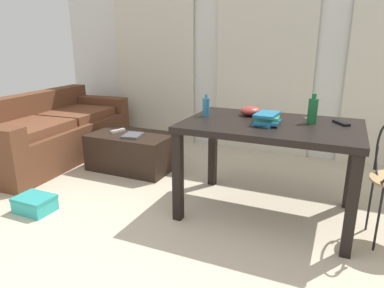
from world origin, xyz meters
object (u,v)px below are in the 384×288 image
Objects in this scene: couch at (51,133)px; shoebox at (35,204)px; coffee_table at (132,151)px; bottle_far at (313,111)px; bottle_near at (206,107)px; magazine at (133,135)px; bowl at (250,111)px; tv_remote_primary at (118,131)px; craft_table at (270,135)px; book_stack at (267,118)px; tv_remote_on_table at (341,123)px; scissors at (311,118)px.

couch is 6.77× the size of shoebox.
bottle_far is at bearing -9.98° from coffee_table.
magazine is (-0.97, 0.34, -0.44)m from bottle_near.
bowl is 1.64m from tv_remote_primary.
bottle_near is (-0.55, 0.03, 0.18)m from craft_table.
bottle_far reaches higher than book_stack.
coffee_table is 0.23m from magazine.
book_stack reaches higher than shoebox.
couch is 3.24m from tv_remote_on_table.
bowl is at bearing -18.77° from magazine.
couch is 3.05m from bottle_far.
bottle_far reaches higher than tv_remote_on_table.
bottle_far is 2.38× the size of scissors.
scissors is 0.31× the size of shoebox.
bowl is 0.56× the size of book_stack.
shoebox is at bearing -113.93° from magazine.
bottle_far is 0.24m from tv_remote_on_table.
tv_remote_on_table is 0.26m from scissors.
tv_remote_on_table is at bearing -3.47° from couch.
bottle_near reaches higher than scissors.
bowl is 0.50m from scissors.
tv_remote_on_table is 1.71× the size of scissors.
tv_remote_primary is at bearing 170.29° from bottle_far.
tv_remote_primary is (-2.28, 0.29, -0.37)m from tv_remote_on_table.
tv_remote_on_table is (0.72, -0.03, -0.03)m from bowl.
book_stack is at bearing -130.42° from scissors.
craft_table is 4.36× the size of shoebox.
coffee_table is at bearing 3.85° from couch.
scissors is at bearing -1.24° from couch.
tv_remote_on_table is 0.53× the size of shoebox.
bottle_far reaches higher than craft_table.
bottle_near reaches higher than tv_remote_primary.
tv_remote_primary is 1.28m from shoebox.
shoebox is (-0.25, -1.13, -0.34)m from magazine.
bottle_far is at bearing 162.89° from tv_remote_on_table.
scissors reaches higher than coffee_table.
bottle_far is 2.38m from shoebox.
bottle_near is at bearing -174.16° from bottle_far.
shoebox is (-1.22, -0.79, -0.78)m from bottle_near.
bottle_near is 0.80× the size of bottle_far.
tv_remote_on_table is at bearing -7.33° from coffee_table.
tv_remote_primary is 0.77× the size of magazine.
book_stack reaches higher than tv_remote_on_table.
magazine is (-1.53, 0.37, -0.26)m from craft_table.
shoebox is (-0.18, -1.20, -0.13)m from coffee_table.
bottle_far reaches higher than couch.
tv_remote_on_table is (0.52, 0.22, -0.03)m from book_stack.
magazine is at bearing 172.90° from bowl.
craft_table is at bearing 1.95° from tv_remote_primary.
bowl is at bearing -168.69° from scissors.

